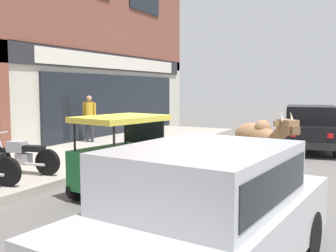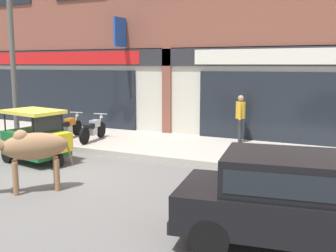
{
  "view_description": "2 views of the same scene",
  "coord_description": "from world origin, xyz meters",
  "px_view_note": "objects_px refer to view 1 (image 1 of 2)",
  "views": [
    {
      "loc": [
        -7.68,
        -3.31,
        2.02
      ],
      "look_at": [
        0.71,
        1.0,
        1.11
      ],
      "focal_mm": 42.0,
      "sensor_mm": 36.0,
      "label": 1
    },
    {
      "loc": [
        6.45,
        -7.63,
        2.81
      ],
      "look_at": [
        2.35,
        1.0,
        1.29
      ],
      "focal_mm": 42.0,
      "sensor_mm": 36.0,
      "label": 2
    }
  ],
  "objects_px": {
    "motorcycle_2": "(23,156)",
    "car_1": "(207,210)",
    "cow": "(257,139)",
    "auto_rickshaw": "(126,162)",
    "car_0": "(310,126)",
    "pedestrian": "(89,113)"
  },
  "relations": [
    {
      "from": "car_0",
      "to": "pedestrian",
      "type": "distance_m",
      "value": 7.37
    },
    {
      "from": "cow",
      "to": "motorcycle_2",
      "type": "height_order",
      "value": "cow"
    },
    {
      "from": "pedestrian",
      "to": "motorcycle_2",
      "type": "bearing_deg",
      "value": -158.02
    },
    {
      "from": "car_1",
      "to": "motorcycle_2",
      "type": "distance_m",
      "value": 5.81
    },
    {
      "from": "car_0",
      "to": "motorcycle_2",
      "type": "bearing_deg",
      "value": 145.78
    },
    {
      "from": "auto_rickshaw",
      "to": "pedestrian",
      "type": "relative_size",
      "value": 1.31
    },
    {
      "from": "car_1",
      "to": "motorcycle_2",
      "type": "height_order",
      "value": "car_1"
    },
    {
      "from": "car_1",
      "to": "auto_rickshaw",
      "type": "xyz_separation_m",
      "value": [
        2.49,
        2.6,
        -0.15
      ]
    },
    {
      "from": "car_0",
      "to": "car_1",
      "type": "distance_m",
      "value": 9.79
    },
    {
      "from": "motorcycle_2",
      "to": "cow",
      "type": "bearing_deg",
      "value": -69.47
    },
    {
      "from": "motorcycle_2",
      "to": "pedestrian",
      "type": "bearing_deg",
      "value": 21.98
    },
    {
      "from": "cow",
      "to": "pedestrian",
      "type": "height_order",
      "value": "pedestrian"
    },
    {
      "from": "car_0",
      "to": "auto_rickshaw",
      "type": "relative_size",
      "value": 1.79
    },
    {
      "from": "cow",
      "to": "pedestrian",
      "type": "xyz_separation_m",
      "value": [
        2.92,
        6.57,
        0.15
      ]
    },
    {
      "from": "car_0",
      "to": "auto_rickshaw",
      "type": "distance_m",
      "value": 7.66
    },
    {
      "from": "motorcycle_2",
      "to": "car_1",
      "type": "bearing_deg",
      "value": -115.11
    },
    {
      "from": "car_1",
      "to": "auto_rickshaw",
      "type": "distance_m",
      "value": 3.6
    },
    {
      "from": "cow",
      "to": "car_1",
      "type": "xyz_separation_m",
      "value": [
        -4.22,
        -0.58,
        -0.19
      ]
    },
    {
      "from": "car_1",
      "to": "auto_rickshaw",
      "type": "relative_size",
      "value": 1.77
    },
    {
      "from": "car_1",
      "to": "pedestrian",
      "type": "xyz_separation_m",
      "value": [
        7.14,
        7.15,
        0.35
      ]
    },
    {
      "from": "cow",
      "to": "auto_rickshaw",
      "type": "height_order",
      "value": "cow"
    },
    {
      "from": "cow",
      "to": "car_0",
      "type": "bearing_deg",
      "value": -3.09
    }
  ]
}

